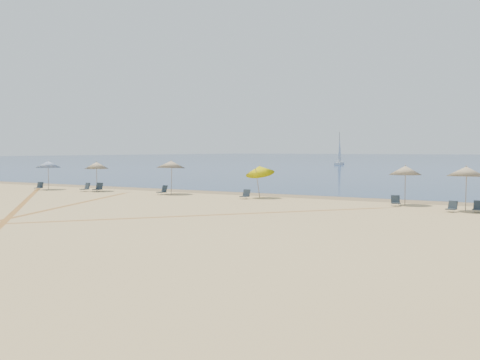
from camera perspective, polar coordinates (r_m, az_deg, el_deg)
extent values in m
plane|color=olive|center=(43.34, 2.75, -1.47)|extent=(500.00, 500.00, 0.00)
cylinder|color=gray|center=(51.58, -18.62, 0.38)|extent=(0.05, 0.05, 2.31)
cone|color=white|center=(51.55, -18.64, 1.49)|extent=(2.11, 2.11, 0.55)
sphere|color=gray|center=(51.54, -18.64, 1.83)|extent=(0.08, 0.08, 0.08)
cylinder|color=gray|center=(48.40, -14.14, 0.26)|extent=(0.05, 0.05, 2.28)
cone|color=#FCEACB|center=(48.36, -14.15, 1.43)|extent=(1.98, 1.98, 0.55)
sphere|color=gray|center=(48.36, -14.16, 1.78)|extent=(0.08, 0.08, 0.08)
cylinder|color=gray|center=(44.16, -6.86, 0.17)|extent=(0.05, 0.16, 2.44)
cone|color=#FCEACB|center=(44.08, -6.91, 1.55)|extent=(2.29, 2.31, 0.65)
sphere|color=gray|center=(44.07, -6.91, 1.94)|extent=(0.08, 0.08, 0.08)
cylinder|color=gray|center=(40.07, 1.78, -0.31)|extent=(0.05, 0.67, 2.15)
cone|color=#DFD203|center=(40.26, 1.97, 1.02)|extent=(2.06, 2.13, 1.10)
sphere|color=gray|center=(40.25, 1.97, 1.44)|extent=(0.08, 0.08, 0.08)
cylinder|color=gray|center=(36.63, 16.19, -0.62)|extent=(0.05, 0.05, 2.30)
cone|color=#FCEACB|center=(36.58, 16.21, 0.95)|extent=(1.98, 1.98, 0.55)
sphere|color=gray|center=(36.58, 16.22, 1.41)|extent=(0.08, 0.08, 0.08)
cylinder|color=gray|center=(33.99, 21.67, -0.94)|extent=(0.05, 0.17, 2.37)
cone|color=#FCEACB|center=(33.88, 21.69, 0.80)|extent=(2.13, 2.16, 0.66)
sphere|color=gray|center=(33.87, 21.70, 1.30)|extent=(0.08, 0.08, 0.08)
cube|color=#1C242B|center=(51.31, -19.51, -0.75)|extent=(0.70, 0.70, 0.05)
cube|color=#1C242B|center=(51.52, -19.35, -0.46)|extent=(0.58, 0.37, 0.49)
cylinder|color=#A5A5AD|center=(51.30, -19.88, -0.85)|extent=(0.02, 0.02, 0.18)
cylinder|color=#A5A5AD|center=(51.07, -19.47, -0.86)|extent=(0.02, 0.02, 0.18)
cube|color=#1C242B|center=(48.31, -15.30, -0.89)|extent=(0.68, 0.68, 0.05)
cube|color=#1C242B|center=(48.46, -15.02, -0.57)|extent=(0.61, 0.31, 0.52)
cylinder|color=#A5A5AD|center=(48.37, -15.63, -1.00)|extent=(0.03, 0.03, 0.19)
cylinder|color=#A5A5AD|center=(47.98, -15.33, -1.03)|extent=(0.03, 0.03, 0.19)
cube|color=#1C242B|center=(47.57, -14.09, -0.92)|extent=(0.69, 0.69, 0.06)
cube|color=#1C242B|center=(47.79, -13.88, -0.58)|extent=(0.64, 0.31, 0.54)
cylinder|color=#A5A5AD|center=(47.57, -14.51, -1.05)|extent=(0.03, 0.03, 0.20)
cylinder|color=#A5A5AD|center=(47.28, -14.04, -1.07)|extent=(0.03, 0.03, 0.20)
cube|color=#1C242B|center=(43.67, -7.86, -1.22)|extent=(0.72, 0.72, 0.05)
cube|color=#1C242B|center=(43.82, -7.56, -0.86)|extent=(0.62, 0.36, 0.52)
cylinder|color=#A5A5AD|center=(43.70, -8.22, -1.34)|extent=(0.03, 0.03, 0.19)
cylinder|color=#A5A5AD|center=(43.32, -7.86, -1.38)|extent=(0.03, 0.03, 0.19)
cube|color=#1C242B|center=(39.54, 0.47, -1.65)|extent=(0.54, 0.54, 0.05)
cube|color=#1C242B|center=(39.75, 0.66, -1.29)|extent=(0.54, 0.20, 0.48)
cylinder|color=#A5A5AD|center=(39.49, 0.05, -1.79)|extent=(0.02, 0.02, 0.18)
cylinder|color=#A5A5AD|center=(39.27, 0.59, -1.81)|extent=(0.02, 0.02, 0.18)
cube|color=#1C242B|center=(35.82, 15.33, -2.26)|extent=(0.70, 0.70, 0.05)
cube|color=#1C242B|center=(36.06, 15.27, -1.85)|extent=(0.56, 0.39, 0.47)
cylinder|color=#A5A5AD|center=(35.62, 14.91, -2.42)|extent=(0.02, 0.02, 0.17)
cylinder|color=#A5A5AD|center=(35.68, 15.58, -2.42)|extent=(0.02, 0.02, 0.17)
cube|color=#1C242B|center=(33.29, 20.37, -2.75)|extent=(0.58, 0.58, 0.05)
cube|color=#1C242B|center=(33.50, 20.52, -2.34)|extent=(0.52, 0.26, 0.45)
cylinder|color=#A5A5AD|center=(33.20, 19.98, -2.90)|extent=(0.02, 0.02, 0.16)
cylinder|color=#A5A5AD|center=(33.06, 20.63, -2.94)|extent=(0.02, 0.02, 0.16)
cube|color=#1C242B|center=(33.55, 22.70, -2.73)|extent=(0.53, 0.53, 0.05)
cube|color=#1C242B|center=(33.79, 22.77, -2.30)|extent=(0.53, 0.20, 0.47)
cylinder|color=#A5A5AD|center=(33.40, 22.28, -2.90)|extent=(0.02, 0.02, 0.17)
cube|color=white|center=(132.82, 9.89, 1.65)|extent=(2.11, 5.21, 0.55)
cylinder|color=gray|center=(132.79, 9.91, 3.20)|extent=(0.11, 0.11, 7.37)
plane|color=tan|center=(33.01, -19.61, -3.06)|extent=(36.74, 36.74, 0.00)
plane|color=tan|center=(33.99, -18.75, -2.88)|extent=(36.74, 36.74, 0.00)
plane|color=tan|center=(29.01, -9.44, -3.75)|extent=(39.34, 39.34, 0.00)
plane|color=tan|center=(29.23, -7.32, -3.68)|extent=(39.34, 39.34, 0.00)
plane|color=tan|center=(39.39, -20.80, -2.12)|extent=(39.57, 39.57, 0.00)
plane|color=tan|center=(40.49, -20.66, -1.99)|extent=(39.57, 39.57, 0.00)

